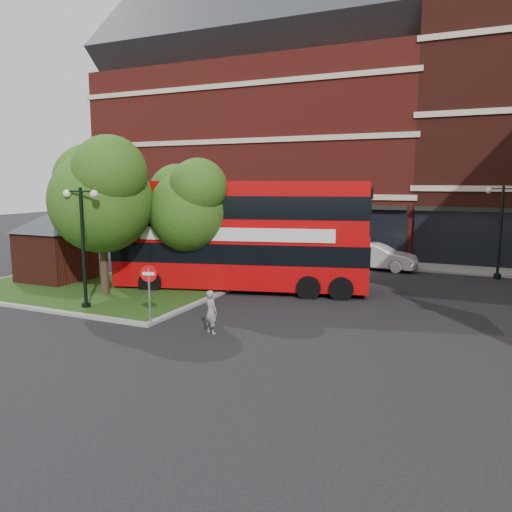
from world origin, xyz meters
The scene contains 15 objects.
ground centered at (0.00, 0.00, 0.00)m, with size 120.00×120.00×0.00m, color black.
pavement_far centered at (0.00, 16.50, 0.06)m, with size 44.00×3.00×0.12m, color slate.
terrace_far_left centered at (-8.00, 24.00, 7.00)m, with size 26.00×12.00×14.00m, color maroon.
traffic_island centered at (-8.00, 3.00, 0.07)m, with size 12.60×7.60×0.15m.
kiosk centered at (-11.00, 4.00, 2.32)m, with size 6.51×6.51×3.60m.
tree_island_west centered at (-6.60, 2.58, 4.79)m, with size 5.40×4.71×7.21m.
tree_island_east centered at (-3.58, 5.06, 4.24)m, with size 4.46×3.90×6.29m.
lamp_island centered at (-5.50, 0.20, 2.83)m, with size 1.72×0.36×5.00m.
lamp_far_left centered at (2.00, 14.50, 2.83)m, with size 1.72×0.36×5.00m.
lamp_far_right centered at (10.00, 14.50, 2.83)m, with size 1.72×0.36×5.00m.
bus centered at (-1.47, 6.37, 3.02)m, with size 12.37×5.73×4.61m.
woman centered at (0.70, -0.39, 0.77)m, with size 0.56×0.37×1.53m, color gray.
car_silver centered at (-0.57, 14.50, 0.69)m, with size 1.62×4.03×1.37m, color #B4B7BC.
car_white centered at (3.43, 14.82, 0.77)m, with size 1.64×4.69×1.55m, color white.
no_entry_sign centered at (-1.80, -0.50, 1.61)m, with size 0.60×0.26×2.25m.
Camera 1 is at (9.06, -15.03, 5.26)m, focal length 35.00 mm.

